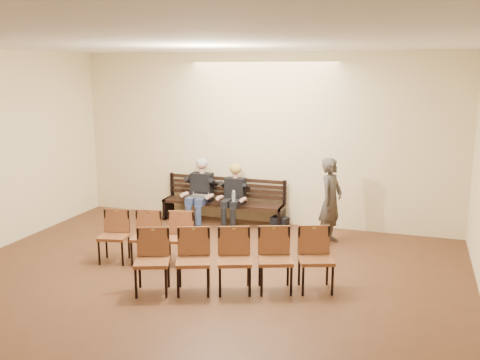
% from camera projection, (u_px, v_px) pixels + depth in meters
% --- Properties ---
extents(ground, '(10.00, 10.00, 0.00)m').
position_uv_depth(ground, '(150.00, 328.00, 6.66)').
color(ground, '#522F1C').
rests_on(ground, ground).
extents(room_walls, '(8.02, 10.01, 3.51)m').
position_uv_depth(room_walls, '(172.00, 119.00, 6.87)').
color(room_walls, beige).
rests_on(room_walls, ground).
extents(bench, '(2.60, 0.90, 0.45)m').
position_uv_depth(bench, '(223.00, 212.00, 11.16)').
color(bench, black).
rests_on(bench, ground).
extents(seated_man, '(0.56, 0.77, 1.34)m').
position_uv_depth(seated_man, '(200.00, 191.00, 11.10)').
color(seated_man, black).
rests_on(seated_man, ground).
extents(seated_woman, '(0.50, 0.69, 1.16)m').
position_uv_depth(seated_woman, '(234.00, 198.00, 10.89)').
color(seated_woman, black).
rests_on(seated_woman, ground).
extents(laptop, '(0.39, 0.33, 0.26)m').
position_uv_depth(laptop, '(199.00, 197.00, 10.96)').
color(laptop, '#BBBABF').
rests_on(laptop, bench).
extents(water_bottle, '(0.07, 0.07, 0.23)m').
position_uv_depth(water_bottle, '(234.00, 202.00, 10.63)').
color(water_bottle, silver).
rests_on(water_bottle, bench).
extents(bag, '(0.37, 0.29, 0.25)m').
position_uv_depth(bag, '(280.00, 223.00, 10.74)').
color(bag, black).
rests_on(bag, ground).
extents(passerby, '(0.61, 0.77, 1.83)m').
position_uv_depth(passerby, '(331.00, 195.00, 9.74)').
color(passerby, '#3A352F').
rests_on(passerby, ground).
extents(chair_row_front, '(1.62, 0.80, 0.86)m').
position_uv_depth(chair_row_front, '(146.00, 238.00, 8.80)').
color(chair_row_front, brown).
rests_on(chair_row_front, ground).
extents(chair_row_back, '(2.83, 1.47, 0.92)m').
position_uv_depth(chair_row_back, '(234.00, 261.00, 7.65)').
color(chair_row_back, brown).
rests_on(chair_row_back, ground).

